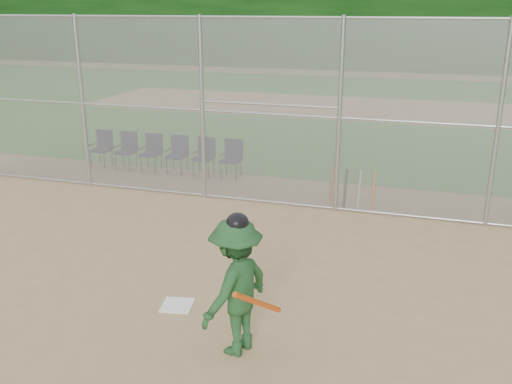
% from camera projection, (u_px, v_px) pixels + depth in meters
% --- Properties ---
extents(ground, '(100.00, 100.00, 0.00)m').
position_uv_depth(ground, '(203.00, 320.00, 7.93)').
color(ground, tan).
rests_on(ground, ground).
extents(grass_strip, '(100.00, 100.00, 0.00)m').
position_uv_depth(grass_strip, '(363.00, 108.00, 24.26)').
color(grass_strip, '#26691F').
rests_on(grass_strip, ground).
extents(dirt_patch_far, '(24.00, 24.00, 0.00)m').
position_uv_depth(dirt_patch_far, '(363.00, 108.00, 24.26)').
color(dirt_patch_far, tan).
rests_on(dirt_patch_far, ground).
extents(backstop_fence, '(16.09, 0.09, 4.00)m').
position_uv_depth(backstop_fence, '(292.00, 112.00, 11.82)').
color(backstop_fence, gray).
rests_on(backstop_fence, ground).
extents(home_plate, '(0.51, 0.51, 0.02)m').
position_uv_depth(home_plate, '(177.00, 305.00, 8.31)').
color(home_plate, white).
rests_on(home_plate, ground).
extents(batter_at_plate, '(1.11, 1.39, 1.86)m').
position_uv_depth(batter_at_plate, '(236.00, 286.00, 6.98)').
color(batter_at_plate, '#1D4822').
rests_on(batter_at_plate, ground).
extents(spare_bats, '(0.96, 0.38, 0.83)m').
position_uv_depth(spare_bats, '(352.00, 189.00, 12.26)').
color(spare_bats, '#D84C14').
rests_on(spare_bats, ground).
extents(chair_0, '(0.54, 0.52, 0.96)m').
position_uv_depth(chair_0, '(101.00, 149.00, 15.38)').
color(chair_0, '#0E0E35').
rests_on(chair_0, ground).
extents(chair_1, '(0.54, 0.52, 0.96)m').
position_uv_depth(chair_1, '(126.00, 151.00, 15.17)').
color(chair_1, '#0E0E35').
rests_on(chair_1, ground).
extents(chair_2, '(0.54, 0.52, 0.96)m').
position_uv_depth(chair_2, '(151.00, 153.00, 14.96)').
color(chair_2, '#0E0E35').
rests_on(chair_2, ground).
extents(chair_3, '(0.54, 0.52, 0.96)m').
position_uv_depth(chair_3, '(177.00, 155.00, 14.75)').
color(chair_3, '#0E0E35').
rests_on(chair_3, ground).
extents(chair_4, '(0.54, 0.52, 0.96)m').
position_uv_depth(chair_4, '(204.00, 157.00, 14.55)').
color(chair_4, '#0E0E35').
rests_on(chair_4, ground).
extents(chair_5, '(0.54, 0.52, 0.96)m').
position_uv_depth(chair_5, '(231.00, 160.00, 14.34)').
color(chair_5, '#0E0E35').
rests_on(chair_5, ground).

